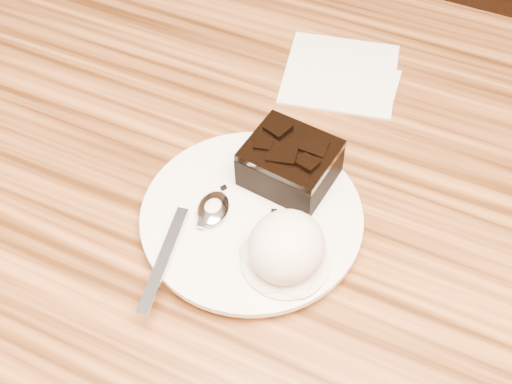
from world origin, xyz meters
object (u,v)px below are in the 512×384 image
at_px(ice_cream_scoop, 287,247).
at_px(napkin, 340,73).
at_px(brownie, 290,165).
at_px(spoon, 213,209).
at_px(dining_table, 307,361).
at_px(plate, 252,219).

xyz_separation_m(ice_cream_scoop, napkin, (-0.05, 0.28, -0.04)).
bearing_deg(brownie, napkin, 93.72).
bearing_deg(spoon, ice_cream_scoop, -25.34).
relative_size(dining_table, brownie, 14.33).
height_order(plate, brownie, brownie).
height_order(dining_table, napkin, napkin).
xyz_separation_m(plate, spoon, (-0.03, -0.01, 0.01)).
distance_m(plate, napkin, 0.25).
distance_m(brownie, ice_cream_scoop, 0.10).
bearing_deg(napkin, plate, -90.70).
bearing_deg(spoon, brownie, 44.10).
xyz_separation_m(plate, napkin, (0.00, 0.25, -0.01)).
bearing_deg(spoon, dining_table, 20.44).
bearing_deg(napkin, ice_cream_scoop, -80.26).
xyz_separation_m(brownie, napkin, (-0.01, 0.19, -0.03)).
bearing_deg(brownie, ice_cream_scoop, -68.74).
relative_size(spoon, napkin, 1.30).
height_order(dining_table, plate, plate).
distance_m(dining_table, spoon, 0.41).
bearing_deg(brownie, plate, -105.16).
bearing_deg(spoon, plate, 12.07).
bearing_deg(ice_cream_scoop, plate, 144.85).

